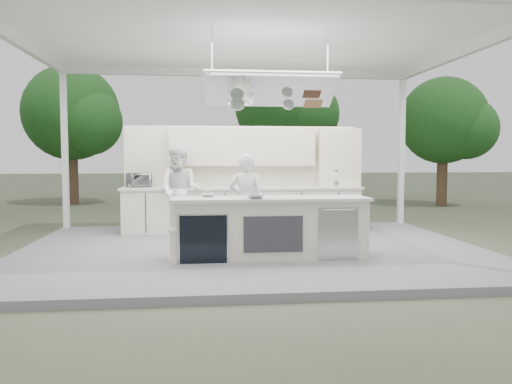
{
  "coord_description": "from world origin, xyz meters",
  "views": [
    {
      "loc": [
        -0.87,
        -8.63,
        1.7
      ],
      "look_at": [
        0.12,
        0.4,
        1.06
      ],
      "focal_mm": 35.0,
      "sensor_mm": 36.0,
      "label": 1
    }
  ],
  "objects": [
    {
      "name": "back_counter",
      "position": [
        0.0,
        1.9,
        0.6
      ],
      "size": [
        5.08,
        0.72,
        0.95
      ],
      "color": "beige",
      "rests_on": "stage_deck"
    },
    {
      "name": "tent",
      "position": [
        0.0,
        -0.01,
        3.71
      ],
      "size": [
        8.2,
        6.2,
        3.86
      ],
      "color": "white",
      "rests_on": "ground"
    },
    {
      "name": "back_wall_unit",
      "position": [
        0.44,
        2.11,
        1.57
      ],
      "size": [
        5.05,
        0.48,
        2.25
      ],
      "color": "beige",
      "rests_on": "stage_deck"
    },
    {
      "name": "sous_chef",
      "position": [
        -1.3,
        1.55,
        1.03
      ],
      "size": [
        1.04,
        0.91,
        1.81
      ],
      "primitive_type": "imported",
      "rotation": [
        0.0,
        0.0,
        -0.29
      ],
      "color": "silver",
      "rests_on": "stage_deck"
    },
    {
      "name": "tree_cluster",
      "position": [
        -0.16,
        9.77,
        3.29
      ],
      "size": [
        19.55,
        9.4,
        5.85
      ],
      "color": "brown",
      "rests_on": "ground"
    },
    {
      "name": "demo_island",
      "position": [
        0.18,
        -0.91,
        0.6
      ],
      "size": [
        3.1,
        0.79,
        0.95
      ],
      "color": "beige",
      "rests_on": "stage_deck"
    },
    {
      "name": "bowl_large",
      "position": [
        -0.06,
        -1.1,
        1.11
      ],
      "size": [
        0.33,
        0.33,
        0.07
      ],
      "primitive_type": "imported",
      "rotation": [
        0.0,
        0.0,
        0.16
      ],
      "color": "#B2B5B9",
      "rests_on": "demo_island"
    },
    {
      "name": "bowl_small",
      "position": [
        -0.77,
        -0.65,
        1.11
      ],
      "size": [
        0.25,
        0.25,
        0.08
      ],
      "primitive_type": "imported",
      "rotation": [
        0.0,
        0.0,
        0.03
      ],
      "color": "silver",
      "rests_on": "demo_island"
    },
    {
      "name": "stage_deck",
      "position": [
        0.0,
        0.0,
        0.06
      ],
      "size": [
        8.0,
        6.0,
        0.12
      ],
      "primitive_type": "cube",
      "color": "slate",
      "rests_on": "ground"
    },
    {
      "name": "toaster_oven",
      "position": [
        -2.19,
        2.08,
        1.22
      ],
      "size": [
        0.56,
        0.41,
        0.29
      ],
      "primitive_type": "imported",
      "rotation": [
        0.0,
        0.0,
        0.1
      ],
      "color": "#B0B3B7",
      "rests_on": "back_counter"
    },
    {
      "name": "head_chef",
      "position": [
        -0.11,
        -0.07,
        0.94
      ],
      "size": [
        0.66,
        0.49,
        1.64
      ],
      "primitive_type": "imported",
      "rotation": [
        0.0,
        0.0,
        2.97
      ],
      "color": "silver",
      "rests_on": "stage_deck"
    },
    {
      "name": "ground",
      "position": [
        0.0,
        0.0,
        0.0
      ],
      "size": [
        90.0,
        90.0,
        0.0
      ],
      "primitive_type": "plane",
      "color": "#454B33",
      "rests_on": "ground"
    }
  ]
}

